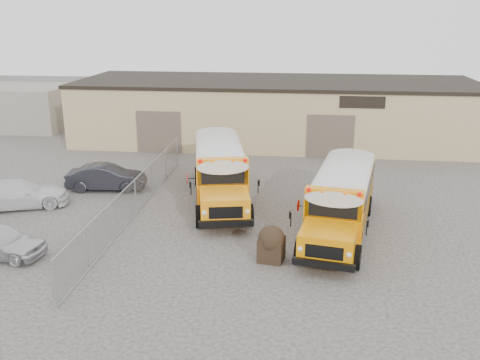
# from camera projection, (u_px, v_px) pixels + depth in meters

# --- Properties ---
(ground) EXTENTS (120.00, 120.00, 0.00)m
(ground) POSITION_uv_depth(u_px,v_px,m) (250.00, 244.00, 23.18)
(ground) COLOR #363432
(ground) RESTS_ON ground
(warehouse) EXTENTS (30.20, 10.20, 4.67)m
(warehouse) POSITION_uv_depth(u_px,v_px,m) (276.00, 110.00, 41.40)
(warehouse) COLOR #CCB87E
(warehouse) RESTS_ON ground
(chainlink_fence) EXTENTS (0.07, 18.07, 1.81)m
(chainlink_fence) POSITION_uv_depth(u_px,v_px,m) (136.00, 197.00, 26.43)
(chainlink_fence) COLOR #93969B
(chainlink_fence) RESTS_ON ground
(distant_building_left) EXTENTS (8.00, 6.00, 3.60)m
(distant_building_left) POSITION_uv_depth(u_px,v_px,m) (22.00, 107.00, 45.95)
(distant_building_left) COLOR gray
(distant_building_left) RESTS_ON ground
(school_bus_left) EXTENTS (4.51, 10.57, 3.01)m
(school_bus_left) POSITION_uv_depth(u_px,v_px,m) (215.00, 139.00, 34.64)
(school_bus_left) COLOR orange
(school_bus_left) RESTS_ON ground
(school_bus_right) EXTENTS (4.04, 10.01, 2.85)m
(school_bus_right) POSITION_uv_depth(u_px,v_px,m) (354.00, 161.00, 29.88)
(school_bus_right) COLOR orange
(school_bus_right) RESTS_ON ground
(tarp_bundle) EXTENTS (1.13, 1.09, 1.49)m
(tarp_bundle) POSITION_uv_depth(u_px,v_px,m) (271.00, 243.00, 21.46)
(tarp_bundle) COLOR black
(tarp_bundle) RESTS_ON ground
(car_white) EXTENTS (5.31, 3.74, 1.43)m
(car_white) POSITION_uv_depth(u_px,v_px,m) (18.00, 194.00, 27.42)
(car_white) COLOR silver
(car_white) RESTS_ON ground
(car_dark) EXTENTS (4.50, 2.00, 1.44)m
(car_dark) POSITION_uv_depth(u_px,v_px,m) (106.00, 177.00, 30.15)
(car_dark) COLOR black
(car_dark) RESTS_ON ground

